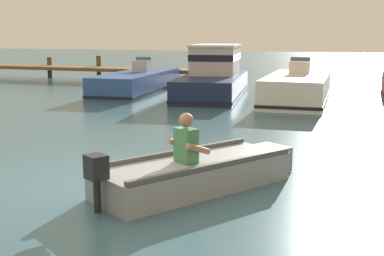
# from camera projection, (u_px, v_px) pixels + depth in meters

# --- Properties ---
(ground_plane) EXTENTS (120.00, 120.00, 0.00)m
(ground_plane) POSITION_uv_depth(u_px,v_px,m) (103.00, 183.00, 8.09)
(ground_plane) COLOR #386070
(wooden_dock) EXTENTS (12.64, 1.64, 1.23)m
(wooden_dock) POSITION_uv_depth(u_px,v_px,m) (92.00, 69.00, 25.46)
(wooden_dock) COLOR brown
(wooden_dock) RESTS_ON ground
(rowboat_with_person) EXTENTS (2.57, 3.41, 1.19)m
(rowboat_with_person) POSITION_uv_depth(u_px,v_px,m) (197.00, 172.00, 7.80)
(rowboat_with_person) COLOR gray
(rowboat_with_person) RESTS_ON ground
(moored_boat_blue) EXTENTS (2.41, 6.29, 1.39)m
(moored_boat_blue) POSITION_uv_depth(u_px,v_px,m) (138.00, 83.00, 20.51)
(moored_boat_blue) COLOR #2D519E
(moored_boat_blue) RESTS_ON ground
(moored_boat_navy) EXTENTS (3.06, 6.57, 1.92)m
(moored_boat_navy) POSITION_uv_depth(u_px,v_px,m) (214.00, 77.00, 19.44)
(moored_boat_navy) COLOR #19234C
(moored_boat_navy) RESTS_ON ground
(moored_boat_white) EXTENTS (2.24, 5.64, 1.51)m
(moored_boat_white) POSITION_uv_depth(u_px,v_px,m) (298.00, 89.00, 17.65)
(moored_boat_white) COLOR white
(moored_boat_white) RESTS_ON ground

